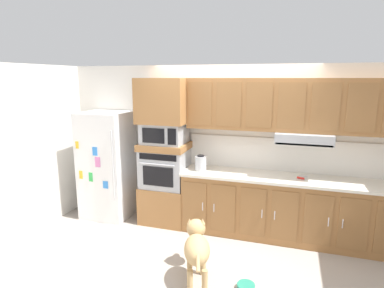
{
  "coord_description": "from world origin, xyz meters",
  "views": [
    {
      "loc": [
        0.88,
        -3.79,
        2.3
      ],
      "look_at": [
        -0.5,
        0.59,
        1.35
      ],
      "focal_mm": 29.81,
      "sensor_mm": 36.0,
      "label": 1
    }
  ],
  "objects_px": {
    "refrigerator": "(108,165)",
    "dog": "(197,246)",
    "dog_food_bowl": "(246,287)",
    "screwdriver": "(301,178)",
    "electric_kettle": "(201,163)",
    "microwave": "(165,133)",
    "built_in_oven": "(165,168)"
  },
  "relations": [
    {
      "from": "refrigerator",
      "to": "dog",
      "type": "distance_m",
      "value": 2.37
    },
    {
      "from": "built_in_oven",
      "to": "dog_food_bowl",
      "type": "height_order",
      "value": "built_in_oven"
    },
    {
      "from": "refrigerator",
      "to": "microwave",
      "type": "distance_m",
      "value": 1.17
    },
    {
      "from": "refrigerator",
      "to": "built_in_oven",
      "type": "xyz_separation_m",
      "value": [
        1.01,
        0.07,
        0.02
      ]
    },
    {
      "from": "built_in_oven",
      "to": "refrigerator",
      "type": "bearing_deg",
      "value": -176.16
    },
    {
      "from": "refrigerator",
      "to": "built_in_oven",
      "type": "relative_size",
      "value": 2.51
    },
    {
      "from": "electric_kettle",
      "to": "built_in_oven",
      "type": "bearing_deg",
      "value": 175.51
    },
    {
      "from": "screwdriver",
      "to": "dog",
      "type": "bearing_deg",
      "value": -130.06
    },
    {
      "from": "microwave",
      "to": "dog",
      "type": "relative_size",
      "value": 0.71
    },
    {
      "from": "refrigerator",
      "to": "dog_food_bowl",
      "type": "xyz_separation_m",
      "value": [
        2.51,
        -1.3,
        -0.85
      ]
    },
    {
      "from": "screwdriver",
      "to": "dog_food_bowl",
      "type": "relative_size",
      "value": 0.79
    },
    {
      "from": "dog_food_bowl",
      "to": "built_in_oven",
      "type": "bearing_deg",
      "value": 137.86
    },
    {
      "from": "screwdriver",
      "to": "dog_food_bowl",
      "type": "xyz_separation_m",
      "value": [
        -0.54,
        -1.34,
        -0.9
      ]
    },
    {
      "from": "built_in_oven",
      "to": "screwdriver",
      "type": "height_order",
      "value": "built_in_oven"
    },
    {
      "from": "microwave",
      "to": "screwdriver",
      "type": "height_order",
      "value": "microwave"
    },
    {
      "from": "screwdriver",
      "to": "electric_kettle",
      "type": "distance_m",
      "value": 1.45
    },
    {
      "from": "built_in_oven",
      "to": "dog_food_bowl",
      "type": "xyz_separation_m",
      "value": [
        1.51,
        -1.36,
        -0.87
      ]
    },
    {
      "from": "screwdriver",
      "to": "dog",
      "type": "relative_size",
      "value": 0.17
    },
    {
      "from": "microwave",
      "to": "dog_food_bowl",
      "type": "xyz_separation_m",
      "value": [
        1.51,
        -1.36,
        -1.43
      ]
    },
    {
      "from": "microwave",
      "to": "electric_kettle",
      "type": "xyz_separation_m",
      "value": [
        0.6,
        -0.05,
        -0.43
      ]
    },
    {
      "from": "refrigerator",
      "to": "dog_food_bowl",
      "type": "relative_size",
      "value": 8.8
    },
    {
      "from": "refrigerator",
      "to": "dog",
      "type": "height_order",
      "value": "refrigerator"
    },
    {
      "from": "screwdriver",
      "to": "dog",
      "type": "distance_m",
      "value": 1.81
    },
    {
      "from": "built_in_oven",
      "to": "electric_kettle",
      "type": "xyz_separation_m",
      "value": [
        0.6,
        -0.05,
        0.13
      ]
    },
    {
      "from": "refrigerator",
      "to": "dog",
      "type": "xyz_separation_m",
      "value": [
        1.94,
        -1.28,
        -0.46
      ]
    },
    {
      "from": "electric_kettle",
      "to": "dog_food_bowl",
      "type": "distance_m",
      "value": 1.88
    },
    {
      "from": "dog_food_bowl",
      "to": "screwdriver",
      "type": "bearing_deg",
      "value": 67.94
    },
    {
      "from": "dog_food_bowl",
      "to": "electric_kettle",
      "type": "bearing_deg",
      "value": 124.49
    },
    {
      "from": "electric_kettle",
      "to": "refrigerator",
      "type": "bearing_deg",
      "value": -179.27
    },
    {
      "from": "built_in_oven",
      "to": "dog",
      "type": "distance_m",
      "value": 1.71
    },
    {
      "from": "electric_kettle",
      "to": "dog",
      "type": "distance_m",
      "value": 1.48
    },
    {
      "from": "refrigerator",
      "to": "screwdriver",
      "type": "distance_m",
      "value": 3.06
    }
  ]
}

